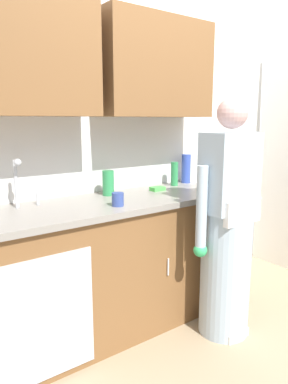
# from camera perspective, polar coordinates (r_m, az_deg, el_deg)

# --- Properties ---
(ground_plane) EXTENTS (9.00, 9.00, 0.00)m
(ground_plane) POSITION_cam_1_polar(r_m,az_deg,el_deg) (2.69, 14.22, -22.46)
(ground_plane) COLOR #998466
(kitchen_wall_with_uppers) EXTENTS (4.80, 0.44, 2.70)m
(kitchen_wall_with_uppers) POSITION_cam_1_polar(r_m,az_deg,el_deg) (2.88, -1.88, 11.23)
(kitchen_wall_with_uppers) COLOR silver
(kitchen_wall_with_uppers) RESTS_ON ground
(counter_cabinet) EXTENTS (1.90, 0.62, 0.90)m
(counter_cabinet) POSITION_cam_1_polar(r_m,az_deg,el_deg) (2.62, -5.61, -11.91)
(counter_cabinet) COLOR brown
(counter_cabinet) RESTS_ON ground
(countertop) EXTENTS (1.96, 0.66, 0.04)m
(countertop) POSITION_cam_1_polar(r_m,az_deg,el_deg) (2.47, -5.78, -1.81)
(countertop) COLOR gray
(countertop) RESTS_ON counter_cabinet
(sink) EXTENTS (0.50, 0.36, 0.35)m
(sink) POSITION_cam_1_polar(r_m,az_deg,el_deg) (2.27, -17.21, -3.33)
(sink) COLOR #B7BABF
(sink) RESTS_ON counter_cabinet
(person_at_sink) EXTENTS (0.55, 0.34, 1.62)m
(person_at_sink) POSITION_cam_1_polar(r_m,az_deg,el_deg) (2.53, 12.91, -7.06)
(person_at_sink) COLOR white
(person_at_sink) RESTS_ON ground
(bottle_dish_liquid) EXTENTS (0.08, 0.08, 0.18)m
(bottle_dish_liquid) POSITION_cam_1_polar(r_m,az_deg,el_deg) (2.62, -5.65, 1.42)
(bottle_dish_liquid) COLOR #2D8C4C
(bottle_dish_liquid) RESTS_ON countertop
(bottle_soap) EXTENTS (0.08, 0.08, 0.25)m
(bottle_soap) POSITION_cam_1_polar(r_m,az_deg,el_deg) (3.16, 6.64, 3.69)
(bottle_soap) COLOR #334CB2
(bottle_soap) RESTS_ON countertop
(bottle_water_short) EXTENTS (0.06, 0.06, 0.20)m
(bottle_water_short) POSITION_cam_1_polar(r_m,az_deg,el_deg) (3.02, 4.81, 2.87)
(bottle_water_short) COLOR #2D8C4C
(bottle_water_short) RESTS_ON countertop
(cup_by_sink) EXTENTS (0.08, 0.08, 0.09)m
(cup_by_sink) POSITION_cam_1_polar(r_m,az_deg,el_deg) (2.30, -4.14, -1.17)
(cup_by_sink) COLOR #33478C
(cup_by_sink) RESTS_ON countertop
(sponge) EXTENTS (0.11, 0.07, 0.03)m
(sponge) POSITION_cam_1_polar(r_m,az_deg,el_deg) (2.80, 2.14, 0.52)
(sponge) COLOR #4CBF4C
(sponge) RESTS_ON countertop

